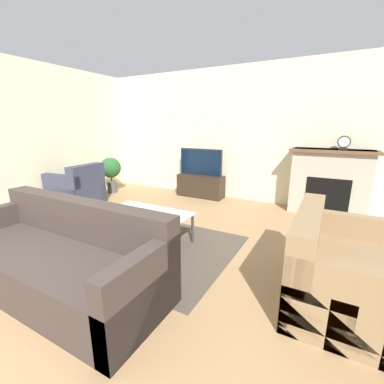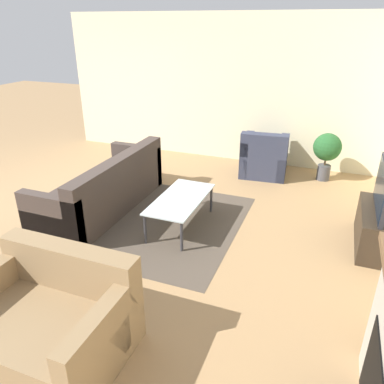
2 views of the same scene
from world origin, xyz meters
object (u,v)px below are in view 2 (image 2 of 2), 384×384
Objects in this scene: tv at (382,188)px; armchair_by_window at (264,158)px; couch_loveseat at (49,323)px; couch_sectional at (104,190)px; coffee_table at (181,201)px; potted_plant at (327,150)px.

armchair_by_window is (-1.89, -1.71, -0.47)m from tv.
couch_loveseat is at bearing -43.26° from tv.
tv reaches higher than armchair_by_window.
couch_sectional is (0.31, -3.60, -0.48)m from tv.
couch_sectional and couch_loveseat have the same top height.
couch_sectional is 1.76× the size of couch_loveseat.
couch_sectional is at bearing 43.88° from armchair_by_window.
tv reaches higher than couch_loveseat.
tv is 3.65m from couch_sectional.
couch_sectional is 2.91m from armchair_by_window.
tv is 2.59m from armchair_by_window.
couch_loveseat reaches higher than coffee_table.
couch_loveseat is at bearing -21.67° from potted_plant.
armchair_by_window is 2.39m from coffee_table.
potted_plant is at bearing -179.01° from armchair_by_window.
coffee_table is at bearing -34.97° from potted_plant.
armchair_by_window is 1.10× the size of potted_plant.
armchair_by_window is 0.77× the size of coffee_table.
armchair_by_window is at bearing 79.54° from couch_loveseat.
couch_loveseat is at bearing -4.79° from coffee_table.
couch_loveseat is 4.69m from armchair_by_window.
couch_loveseat is 1.56× the size of potted_plant.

